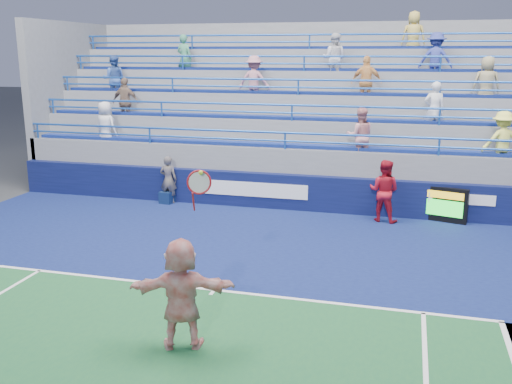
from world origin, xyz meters
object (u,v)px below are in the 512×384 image
(line_judge, at_px, (168,180))
(ball_girl, at_px, (384,191))
(serve_speed_board, at_px, (441,204))
(tennis_player, at_px, (182,293))
(judge_chair, at_px, (167,196))

(line_judge, height_order, ball_girl, ball_girl)
(ball_girl, bearing_deg, serve_speed_board, -152.13)
(serve_speed_board, height_order, tennis_player, tennis_player)
(serve_speed_board, bearing_deg, line_judge, -179.39)
(serve_speed_board, bearing_deg, judge_chair, -179.06)
(judge_chair, distance_m, ball_girl, 6.84)
(judge_chair, bearing_deg, line_judge, 48.16)
(serve_speed_board, relative_size, line_judge, 0.95)
(judge_chair, distance_m, tennis_player, 9.38)
(serve_speed_board, distance_m, judge_chair, 8.41)
(ball_girl, bearing_deg, judge_chair, 11.92)
(tennis_player, bearing_deg, ball_girl, 71.06)
(judge_chair, distance_m, line_judge, 0.55)
(serve_speed_board, height_order, ball_girl, ball_girl)
(tennis_player, bearing_deg, serve_speed_board, 62.81)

